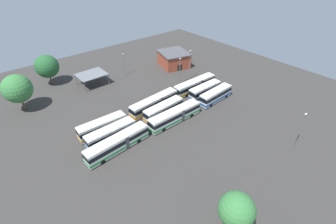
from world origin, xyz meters
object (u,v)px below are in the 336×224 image
(bus_row0_slot2, at_px, (216,95))
(maintenance_shelter, at_px, (91,75))
(depot_building, at_px, (174,59))
(bus_row2_slot0, at_px, (102,126))
(bus_row0_slot1, at_px, (205,90))
(lamp_post_near_entrance, at_px, (300,129))
(bus_row1_slot2, at_px, (175,115))
(lamp_post_by_building, at_px, (180,71))
(tree_northwest, at_px, (17,89))
(bus_row2_slot1, at_px, (111,134))
(lamp_post_mid_lot, at_px, (190,64))
(bus_row0_slot0, at_px, (195,85))
(lamp_post_far_corner, at_px, (124,64))
(bus_row1_slot1, at_px, (164,110))
(bus_row1_slot0, at_px, (154,103))
(tree_south_edge, at_px, (237,210))
(bus_row2_slot2, at_px, (118,143))
(tree_west_edge, at_px, (47,66))

(bus_row0_slot2, xyz_separation_m, maintenance_shelter, (21.34, -30.25, 1.46))
(depot_building, height_order, maintenance_shelter, depot_building)
(bus_row2_slot0, xyz_separation_m, maintenance_shelter, (-8.64, -23.15, 1.46))
(bus_row0_slot1, xyz_separation_m, lamp_post_near_entrance, (1.12, 26.67, 2.87))
(bus_row1_slot2, distance_m, lamp_post_by_building, 19.22)
(lamp_post_by_building, relative_size, tree_northwest, 0.88)
(lamp_post_by_building, bearing_deg, bus_row2_slot1, 18.60)
(bus_row0_slot2, relative_size, maintenance_shelter, 1.32)
(maintenance_shelter, height_order, lamp_post_mid_lot, lamp_post_mid_lot)
(bus_row0_slot0, bearing_deg, lamp_post_far_corner, -64.12)
(bus_row2_slot1, bearing_deg, bus_row1_slot1, 179.79)
(bus_row0_slot0, xyz_separation_m, lamp_post_mid_lot, (-3.74, -6.35, 3.35))
(bus_row2_slot1, xyz_separation_m, lamp_post_near_entrance, (-28.51, 26.53, 2.87))
(bus_row0_slot2, height_order, tree_northwest, tree_northwest)
(bus_row1_slot0, xyz_separation_m, bus_row2_slot0, (14.87, 0.30, -0.00))
(bus_row0_slot0, distance_m, tree_south_edge, 42.93)
(maintenance_shelter, relative_size, lamp_post_far_corner, 1.12)
(bus_row1_slot2, bearing_deg, bus_row1_slot0, -87.14)
(lamp_post_near_entrance, bearing_deg, tree_northwest, -52.36)
(bus_row0_slot0, distance_m, bus_row2_slot0, 29.81)
(bus_row0_slot0, bearing_deg, depot_building, -111.65)
(bus_row0_slot2, relative_size, tree_south_edge, 1.39)
(lamp_post_far_corner, bearing_deg, bus_row0_slot0, 115.88)
(bus_row2_slot1, relative_size, lamp_post_near_entrance, 1.32)
(lamp_post_mid_lot, xyz_separation_m, lamp_post_far_corner, (14.18, -15.17, -1.04))
(bus_row2_slot1, xyz_separation_m, bus_row2_slot2, (0.36, 3.64, 0.00))
(tree_west_edge, bearing_deg, tree_northwest, 44.48)
(bus_row2_slot0, bearing_deg, bus_row0_slot1, 173.50)
(bus_row0_slot2, relative_size, bus_row1_slot2, 0.77)
(lamp_post_mid_lot, height_order, tree_northwest, tree_northwest)
(tree_south_edge, bearing_deg, lamp_post_near_entrance, -172.61)
(bus_row2_slot2, xyz_separation_m, tree_northwest, (10.92, -28.70, 4.35))
(bus_row2_slot0, distance_m, lamp_post_near_entrance, 41.63)
(maintenance_shelter, distance_m, lamp_post_far_corner, 10.81)
(lamp_post_by_building, relative_size, tree_south_edge, 1.08)
(bus_row0_slot0, bearing_deg, bus_row2_slot1, 7.81)
(lamp_post_near_entrance, xyz_separation_m, tree_northwest, (39.78, -51.59, 1.48))
(bus_row0_slot2, distance_m, bus_row2_slot1, 30.05)
(bus_row0_slot0, height_order, maintenance_shelter, maintenance_shelter)
(lamp_post_mid_lot, height_order, tree_south_edge, lamp_post_mid_lot)
(bus_row1_slot1, bearing_deg, tree_west_edge, -65.85)
(bus_row0_slot1, height_order, tree_west_edge, tree_west_edge)
(lamp_post_near_entrance, relative_size, tree_northwest, 0.88)
(bus_row0_slot1, relative_size, bus_row1_slot2, 0.73)
(bus_row0_slot0, xyz_separation_m, bus_row0_slot2, (-0.18, 7.63, -0.00))
(lamp_post_by_building, bearing_deg, bus_row0_slot0, 100.80)
(bus_row0_slot1, relative_size, tree_south_edge, 1.33)
(bus_row1_slot0, distance_m, bus_row2_slot1, 15.21)
(bus_row0_slot2, relative_size, bus_row2_slot1, 0.98)
(bus_row0_slot1, xyz_separation_m, lamp_post_by_building, (1.04, -9.48, 2.88))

